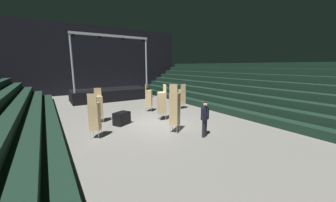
# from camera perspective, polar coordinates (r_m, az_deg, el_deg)

# --- Properties ---
(ground_plane) EXTENTS (22.00, 30.00, 0.10)m
(ground_plane) POSITION_cam_1_polar(r_m,az_deg,el_deg) (11.61, -3.32, -6.63)
(ground_plane) COLOR slate
(arena_end_wall) EXTENTS (22.00, 0.30, 8.00)m
(arena_end_wall) POSITION_cam_1_polar(r_m,az_deg,el_deg) (25.28, -20.68, 11.26)
(arena_end_wall) COLOR black
(arena_end_wall) RESTS_ON ground_plane
(bleacher_bank_right) EXTENTS (6.00, 24.00, 3.60)m
(bleacher_bank_right) POSITION_cam_1_polar(r_m,az_deg,el_deg) (17.22, 18.80, 4.72)
(bleacher_bank_right) COLOR black
(bleacher_bank_right) RESTS_ON ground_plane
(stage_riser) EXTENTS (7.27, 3.07, 6.07)m
(stage_riser) POSITION_cam_1_polar(r_m,az_deg,el_deg) (20.01, -16.64, 2.20)
(stage_riser) COLOR black
(stage_riser) RESTS_ON ground_plane
(man_with_tie) EXTENTS (0.56, 0.35, 1.73)m
(man_with_tie) POSITION_cam_1_polar(r_m,az_deg,el_deg) (9.24, 10.92, -4.68)
(man_with_tie) COLOR black
(man_with_tie) RESTS_ON ground_plane
(chair_stack_front_left) EXTENTS (0.61, 0.61, 2.14)m
(chair_stack_front_left) POSITION_cam_1_polar(r_m,az_deg,el_deg) (9.54, -20.91, -4.14)
(chair_stack_front_left) COLOR #B2B5BA
(chair_stack_front_left) RESTS_ON ground_plane
(chair_stack_front_right) EXTENTS (0.50, 0.50, 2.05)m
(chair_stack_front_right) POSITION_cam_1_polar(r_m,az_deg,el_deg) (12.12, -19.86, -1.27)
(chair_stack_front_right) COLOR #B2B5BA
(chair_stack_front_right) RESTS_ON ground_plane
(chair_stack_mid_left) EXTENTS (0.51, 0.51, 2.22)m
(chair_stack_mid_left) POSITION_cam_1_polar(r_m,az_deg,el_deg) (11.93, -1.81, -0.41)
(chair_stack_mid_left) COLOR #B2B5BA
(chair_stack_mid_left) RESTS_ON ground_plane
(chair_stack_mid_right) EXTENTS (0.62, 0.62, 2.05)m
(chair_stack_mid_right) POSITION_cam_1_polar(r_m,az_deg,el_deg) (14.25, -5.73, 0.99)
(chair_stack_mid_right) COLOR #B2B5BA
(chair_stack_mid_right) RESTS_ON ground_plane
(chair_stack_mid_centre) EXTENTS (0.61, 0.61, 2.48)m
(chair_stack_mid_centre) POSITION_cam_1_polar(r_m,az_deg,el_deg) (9.65, 2.02, -2.25)
(chair_stack_mid_centre) COLOR #B2B5BA
(chair_stack_mid_centre) RESTS_ON ground_plane
(chair_stack_rear_left) EXTENTS (0.48, 0.48, 1.96)m
(chair_stack_rear_left) POSITION_cam_1_polar(r_m,az_deg,el_deg) (15.14, 4.12, 1.41)
(chair_stack_rear_left) COLOR #B2B5BA
(chair_stack_rear_left) RESTS_ON ground_plane
(equipment_road_case) EXTENTS (1.08, 0.96, 0.72)m
(equipment_road_case) POSITION_cam_1_polar(r_m,az_deg,el_deg) (11.43, -13.56, -5.04)
(equipment_road_case) COLOR black
(equipment_road_case) RESTS_ON ground_plane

